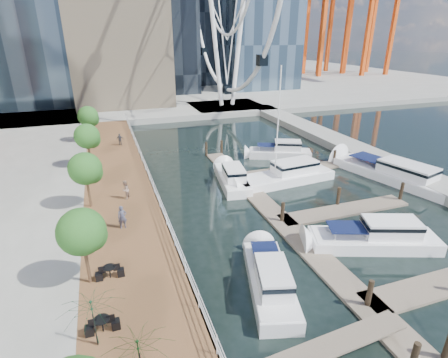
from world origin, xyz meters
TOP-DOWN VIEW (x-y plane):
  - ground at (0.00, 0.00)m, footprint 520.00×520.00m
  - boardwalk at (-9.00, 15.00)m, footprint 6.00×60.00m
  - seawall at (-6.00, 15.00)m, footprint 0.25×60.00m
  - land_far at (0.00, 102.00)m, footprint 200.00×114.00m
  - breakwater at (20.00, 20.00)m, footprint 4.00×60.00m
  - pier at (14.00, 52.00)m, footprint 14.00×12.00m
  - railing at (-6.10, 15.00)m, footprint 0.10×60.00m
  - floating_docks at (7.97, 9.98)m, footprint 16.00×34.00m
  - port_cranes at (67.67, 95.67)m, footprint 40.00×52.00m
  - street_trees at (-11.40, 14.00)m, footprint 2.60×42.60m
  - cafe_tables at (-10.40, -2.00)m, footprint 2.50×13.70m
  - yacht_foreground at (7.51, 2.83)m, footprint 10.03×5.79m
  - pedestrian_near at (-9.15, 9.59)m, footprint 0.67×0.47m
  - pedestrian_mid at (-8.56, 14.55)m, footprint 0.92×1.00m
  - pedestrian_far at (-7.91, 30.92)m, footprint 0.94×0.57m
  - moored_yachts at (8.19, 12.61)m, footprint 25.37×36.11m

SIDE VIEW (x-z plane):
  - ground at x=0.00m, z-range 0.00..0.00m
  - yacht_foreground at x=7.51m, z-range -1.07..1.07m
  - moored_yachts at x=8.19m, z-range -5.75..5.75m
  - floating_docks at x=7.97m, z-range -0.81..1.79m
  - boardwalk at x=-9.00m, z-range 0.00..1.00m
  - seawall at x=-6.00m, z-range 0.00..1.00m
  - land_far at x=0.00m, z-range 0.00..1.00m
  - breakwater at x=20.00m, z-range 0.00..1.00m
  - pier at x=14.00m, z-range 0.00..1.00m
  - cafe_tables at x=-10.40m, z-range 1.00..1.74m
  - railing at x=-6.10m, z-range 1.00..2.05m
  - pedestrian_far at x=-7.91m, z-range 1.00..2.49m
  - pedestrian_mid at x=-8.56m, z-range 1.00..2.64m
  - pedestrian_near at x=-9.15m, z-range 1.00..2.73m
  - street_trees at x=-11.40m, z-range 1.99..6.59m
  - port_cranes at x=67.67m, z-range 1.00..39.00m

